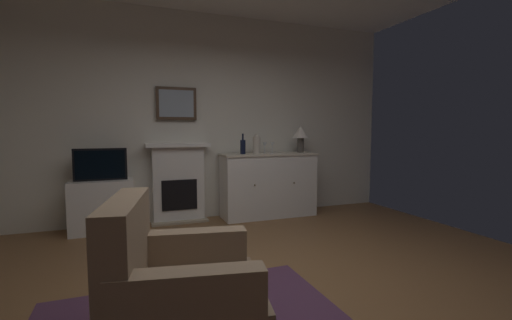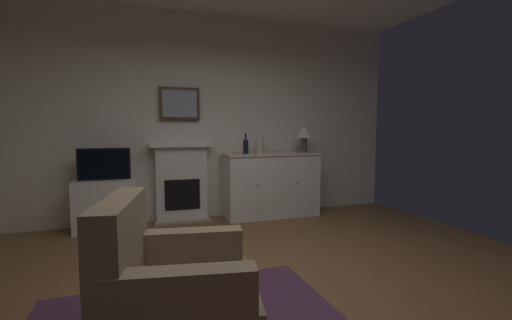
{
  "view_description": "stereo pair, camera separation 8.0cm",
  "coord_description": "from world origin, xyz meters",
  "px_view_note": "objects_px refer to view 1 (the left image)",
  "views": [
    {
      "loc": [
        -1.1,
        -2.38,
        1.28
      ],
      "look_at": [
        0.04,
        0.66,
        1.0
      ],
      "focal_mm": 24.25,
      "sensor_mm": 36.0,
      "label": 1
    },
    {
      "loc": [
        -1.03,
        -2.4,
        1.28
      ],
      "look_at": [
        0.04,
        0.66,
        1.0
      ],
      "focal_mm": 24.25,
      "sensor_mm": 36.0,
      "label": 2
    }
  ],
  "objects_px": {
    "tv_set": "(101,164)",
    "armchair": "(177,294)",
    "vase_decorative": "(257,144)",
    "fireplace_unit": "(178,183)",
    "sideboard_cabinet": "(269,185)",
    "wine_glass_center": "(272,145)",
    "table_lamp": "(301,134)",
    "wine_bottle": "(243,147)",
    "wine_glass_left": "(265,145)",
    "framed_picture": "(176,104)",
    "tv_cabinet": "(102,206)"
  },
  "relations": [
    {
      "from": "framed_picture",
      "to": "vase_decorative",
      "type": "distance_m",
      "value": 1.25
    },
    {
      "from": "wine_bottle",
      "to": "wine_glass_left",
      "type": "distance_m",
      "value": 0.35
    },
    {
      "from": "fireplace_unit",
      "to": "sideboard_cabinet",
      "type": "distance_m",
      "value": 1.31
    },
    {
      "from": "sideboard_cabinet",
      "to": "wine_bottle",
      "type": "bearing_deg",
      "value": -173.71
    },
    {
      "from": "sideboard_cabinet",
      "to": "wine_glass_center",
      "type": "distance_m",
      "value": 0.59
    },
    {
      "from": "sideboard_cabinet",
      "to": "vase_decorative",
      "type": "distance_m",
      "value": 0.65
    },
    {
      "from": "framed_picture",
      "to": "wine_glass_left",
      "type": "xyz_separation_m",
      "value": [
        1.22,
        -0.24,
        -0.58
      ]
    },
    {
      "from": "armchair",
      "to": "tv_cabinet",
      "type": "bearing_deg",
      "value": 100.83
    },
    {
      "from": "wine_glass_left",
      "to": "framed_picture",
      "type": "bearing_deg",
      "value": 169.0
    },
    {
      "from": "sideboard_cabinet",
      "to": "wine_glass_left",
      "type": "height_order",
      "value": "wine_glass_left"
    },
    {
      "from": "sideboard_cabinet",
      "to": "armchair",
      "type": "bearing_deg",
      "value": -121.52
    },
    {
      "from": "sideboard_cabinet",
      "to": "wine_glass_left",
      "type": "distance_m",
      "value": 0.6
    },
    {
      "from": "sideboard_cabinet",
      "to": "wine_glass_center",
      "type": "relative_size",
      "value": 8.58
    },
    {
      "from": "tv_set",
      "to": "framed_picture",
      "type": "bearing_deg",
      "value": 13.31
    },
    {
      "from": "fireplace_unit",
      "to": "wine_glass_center",
      "type": "height_order",
      "value": "wine_glass_center"
    },
    {
      "from": "wine_glass_center",
      "to": "armchair",
      "type": "relative_size",
      "value": 0.18
    },
    {
      "from": "table_lamp",
      "to": "wine_bottle",
      "type": "height_order",
      "value": "table_lamp"
    },
    {
      "from": "table_lamp",
      "to": "wine_glass_center",
      "type": "distance_m",
      "value": 0.51
    },
    {
      "from": "table_lamp",
      "to": "tv_cabinet",
      "type": "relative_size",
      "value": 0.53
    },
    {
      "from": "vase_decorative",
      "to": "armchair",
      "type": "xyz_separation_m",
      "value": [
        -1.52,
        -2.77,
        -0.7
      ]
    },
    {
      "from": "tv_set",
      "to": "wine_glass_left",
      "type": "bearing_deg",
      "value": -0.19
    },
    {
      "from": "vase_decorative",
      "to": "tv_set",
      "type": "xyz_separation_m",
      "value": [
        -2.06,
        0.04,
        -0.23
      ]
    },
    {
      "from": "wine_glass_left",
      "to": "wine_glass_center",
      "type": "xyz_separation_m",
      "value": [
        0.11,
        -0.02,
        0.0
      ]
    },
    {
      "from": "wine_glass_left",
      "to": "tv_set",
      "type": "height_order",
      "value": "wine_glass_left"
    },
    {
      "from": "framed_picture",
      "to": "tv_set",
      "type": "xyz_separation_m",
      "value": [
        -0.97,
        -0.23,
        -0.79
      ]
    },
    {
      "from": "armchair",
      "to": "wine_bottle",
      "type": "bearing_deg",
      "value": 64.67
    },
    {
      "from": "tv_cabinet",
      "to": "armchair",
      "type": "height_order",
      "value": "armchair"
    },
    {
      "from": "fireplace_unit",
      "to": "wine_bottle",
      "type": "height_order",
      "value": "wine_bottle"
    },
    {
      "from": "vase_decorative",
      "to": "wine_glass_center",
      "type": "bearing_deg",
      "value": 3.02
    },
    {
      "from": "wine_glass_center",
      "to": "tv_set",
      "type": "bearing_deg",
      "value": 179.29
    },
    {
      "from": "fireplace_unit",
      "to": "wine_glass_center",
      "type": "bearing_deg",
      "value": -9.12
    },
    {
      "from": "vase_decorative",
      "to": "framed_picture",
      "type": "bearing_deg",
      "value": 165.9
    },
    {
      "from": "vase_decorative",
      "to": "tv_cabinet",
      "type": "height_order",
      "value": "vase_decorative"
    },
    {
      "from": "framed_picture",
      "to": "wine_glass_center",
      "type": "relative_size",
      "value": 3.33
    },
    {
      "from": "fireplace_unit",
      "to": "framed_picture",
      "type": "xyz_separation_m",
      "value": [
        -0.0,
        0.05,
        1.1
      ]
    },
    {
      "from": "sideboard_cabinet",
      "to": "table_lamp",
      "type": "xyz_separation_m",
      "value": [
        0.53,
        0.0,
        0.75
      ]
    },
    {
      "from": "wine_bottle",
      "to": "tv_set",
      "type": "relative_size",
      "value": 0.47
    },
    {
      "from": "table_lamp",
      "to": "wine_glass_center",
      "type": "bearing_deg",
      "value": -175.66
    },
    {
      "from": "tv_cabinet",
      "to": "wine_glass_left",
      "type": "bearing_deg",
      "value": -0.79
    },
    {
      "from": "wine_glass_center",
      "to": "armchair",
      "type": "xyz_separation_m",
      "value": [
        -1.77,
        -2.78,
        -0.68
      ]
    },
    {
      "from": "fireplace_unit",
      "to": "wine_bottle",
      "type": "distance_m",
      "value": 1.03
    },
    {
      "from": "wine_bottle",
      "to": "tv_cabinet",
      "type": "distance_m",
      "value": 1.99
    },
    {
      "from": "armchair",
      "to": "wine_glass_left",
      "type": "bearing_deg",
      "value": 59.38
    },
    {
      "from": "fireplace_unit",
      "to": "wine_bottle",
      "type": "bearing_deg",
      "value": -14.27
    },
    {
      "from": "tv_set",
      "to": "armchair",
      "type": "relative_size",
      "value": 0.66
    },
    {
      "from": "tv_cabinet",
      "to": "tv_set",
      "type": "height_order",
      "value": "tv_set"
    },
    {
      "from": "fireplace_unit",
      "to": "tv_set",
      "type": "distance_m",
      "value": 1.04
    },
    {
      "from": "armchair",
      "to": "sideboard_cabinet",
      "type": "bearing_deg",
      "value": 58.48
    },
    {
      "from": "wine_glass_center",
      "to": "fireplace_unit",
      "type": "bearing_deg",
      "value": 170.88
    },
    {
      "from": "table_lamp",
      "to": "wine_bottle",
      "type": "relative_size",
      "value": 1.38
    }
  ]
}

